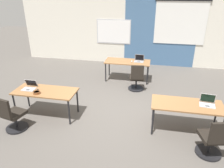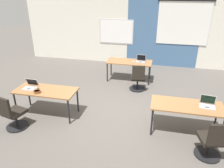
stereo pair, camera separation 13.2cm
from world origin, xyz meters
name	(u,v)px [view 1 (the left image)]	position (x,y,z in m)	size (l,w,h in m)	color
ground_plane	(116,110)	(0.00, 0.00, 0.00)	(24.00, 24.00, 0.00)	#56514C
back_wall_assembly	(135,31)	(0.04, 4.20, 1.41)	(10.00, 0.27, 2.80)	silver
desk_near_left	(45,93)	(-1.75, -0.60, 0.66)	(1.60, 0.70, 0.72)	olive
desk_near_right	(187,106)	(1.75, -0.60, 0.66)	(1.60, 0.70, 0.72)	olive
desk_far_center	(127,63)	(0.00, 2.20, 0.66)	(1.60, 0.70, 0.72)	olive
laptop_near_right_end	(207,103)	(2.18, -0.54, 0.77)	(0.36, 0.31, 0.24)	#B7B7BC
chair_near_right_end	(213,141)	(2.19, -1.38, 0.38)	(0.53, 0.58, 0.92)	black
laptop_far_right	(139,60)	(0.41, 2.25, 0.77)	(0.34, 0.28, 0.24)	#9E9EA3
mouse_far_right	(132,61)	(0.15, 2.17, 0.74)	(0.07, 0.11, 0.03)	silver
chair_far_right	(136,79)	(0.41, 1.40, 0.38)	(0.52, 0.57, 0.92)	black
laptop_near_left_end	(30,87)	(-2.19, -0.57, 0.77)	(0.33, 0.32, 0.22)	#B7B7BC
mouse_near_left_end	(37,90)	(-1.94, -0.64, 0.74)	(0.08, 0.11, 0.03)	black
chair_near_left_end	(12,117)	(-2.22, -1.40, 0.38)	(0.53, 0.58, 0.92)	black
snack_bowl	(37,92)	(-1.87, -0.80, 0.76)	(0.18, 0.18, 0.06)	brown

